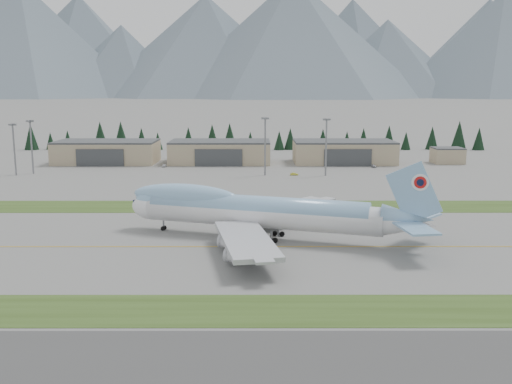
{
  "coord_description": "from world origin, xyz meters",
  "views": [
    {
      "loc": [
        1.98,
        -125.82,
        35.6
      ],
      "look_at": [
        2.21,
        25.96,
        8.0
      ],
      "focal_mm": 40.0,
      "sensor_mm": 36.0,
      "label": 1
    }
  ],
  "objects_px": {
    "boeing_747_freighter": "(258,211)",
    "hangar_right": "(344,152)",
    "service_vehicle_b": "(294,175)",
    "service_vehicle_a": "(164,167)",
    "service_vehicle_c": "(374,167)",
    "hangar_center": "(220,152)",
    "hangar_left": "(107,152)"
  },
  "relations": [
    {
      "from": "hangar_left",
      "to": "hangar_center",
      "type": "height_order",
      "value": "same"
    },
    {
      "from": "service_vehicle_b",
      "to": "service_vehicle_c",
      "type": "xyz_separation_m",
      "value": [
        38.1,
        24.15,
        0.0
      ]
    },
    {
      "from": "hangar_center",
      "to": "service_vehicle_a",
      "type": "distance_m",
      "value": 29.74
    },
    {
      "from": "hangar_left",
      "to": "service_vehicle_c",
      "type": "xyz_separation_m",
      "value": [
        126.38,
        -16.99,
        -5.39
      ]
    },
    {
      "from": "boeing_747_freighter",
      "to": "service_vehicle_a",
      "type": "bearing_deg",
      "value": 126.3
    },
    {
      "from": "service_vehicle_b",
      "to": "hangar_center",
      "type": "bearing_deg",
      "value": 33.52
    },
    {
      "from": "service_vehicle_b",
      "to": "service_vehicle_c",
      "type": "bearing_deg",
      "value": -63.07
    },
    {
      "from": "hangar_right",
      "to": "service_vehicle_c",
      "type": "distance_m",
      "value": 21.14
    },
    {
      "from": "hangar_left",
      "to": "service_vehicle_b",
      "type": "bearing_deg",
      "value": -24.99
    },
    {
      "from": "service_vehicle_b",
      "to": "boeing_747_freighter",
      "type": "bearing_deg",
      "value": 165.7
    },
    {
      "from": "hangar_center",
      "to": "service_vehicle_a",
      "type": "xyz_separation_m",
      "value": [
        -24.98,
        -15.2,
        -5.39
      ]
    },
    {
      "from": "hangar_center",
      "to": "hangar_left",
      "type": "bearing_deg",
      "value": 180.0
    },
    {
      "from": "hangar_left",
      "to": "boeing_747_freighter",
      "type": "bearing_deg",
      "value": -62.95
    },
    {
      "from": "hangar_right",
      "to": "hangar_left",
      "type": "bearing_deg",
      "value": 180.0
    },
    {
      "from": "hangar_right",
      "to": "service_vehicle_c",
      "type": "relative_size",
      "value": 11.7
    },
    {
      "from": "service_vehicle_b",
      "to": "service_vehicle_c",
      "type": "relative_size",
      "value": 0.83
    },
    {
      "from": "hangar_right",
      "to": "service_vehicle_c",
      "type": "height_order",
      "value": "hangar_right"
    },
    {
      "from": "boeing_747_freighter",
      "to": "service_vehicle_a",
      "type": "distance_m",
      "value": 133.96
    },
    {
      "from": "boeing_747_freighter",
      "to": "hangar_center",
      "type": "bearing_deg",
      "value": 114.81
    },
    {
      "from": "boeing_747_freighter",
      "to": "hangar_right",
      "type": "xyz_separation_m",
      "value": [
        42.45,
        142.06,
        -1.27
      ]
    },
    {
      "from": "boeing_747_freighter",
      "to": "hangar_center",
      "type": "xyz_separation_m",
      "value": [
        -17.55,
        142.06,
        -1.27
      ]
    },
    {
      "from": "hangar_center",
      "to": "service_vehicle_b",
      "type": "relative_size",
      "value": 14.15
    },
    {
      "from": "service_vehicle_a",
      "to": "hangar_left",
      "type": "bearing_deg",
      "value": 147.61
    },
    {
      "from": "boeing_747_freighter",
      "to": "service_vehicle_c",
      "type": "relative_size",
      "value": 18.6
    },
    {
      "from": "hangar_right",
      "to": "service_vehicle_a",
      "type": "height_order",
      "value": "hangar_right"
    },
    {
      "from": "hangar_left",
      "to": "service_vehicle_c",
      "type": "bearing_deg",
      "value": -7.66
    },
    {
      "from": "service_vehicle_c",
      "to": "hangar_center",
      "type": "bearing_deg",
      "value": 159.27
    },
    {
      "from": "hangar_center",
      "to": "hangar_right",
      "type": "bearing_deg",
      "value": 0.0
    },
    {
      "from": "service_vehicle_a",
      "to": "service_vehicle_c",
      "type": "distance_m",
      "value": 96.38
    },
    {
      "from": "service_vehicle_a",
      "to": "service_vehicle_c",
      "type": "height_order",
      "value": "service_vehicle_a"
    },
    {
      "from": "hangar_left",
      "to": "hangar_right",
      "type": "xyz_separation_m",
      "value": [
        115.0,
        0.0,
        0.0
      ]
    },
    {
      "from": "service_vehicle_a",
      "to": "service_vehicle_c",
      "type": "bearing_deg",
      "value": -6.59
    }
  ]
}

